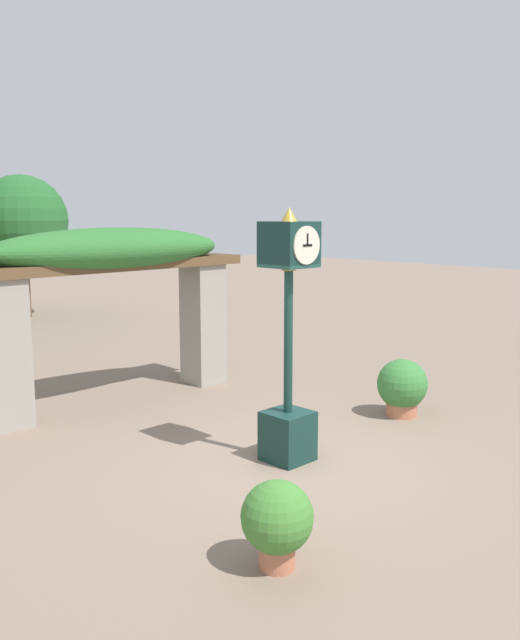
% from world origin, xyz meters
% --- Properties ---
extents(ground_plane, '(60.00, 60.00, 0.00)m').
position_xyz_m(ground_plane, '(0.00, 0.00, 0.00)').
color(ground_plane, '#7F6B5B').
extents(pedestal_clock, '(0.55, 0.60, 3.18)m').
position_xyz_m(pedestal_clock, '(0.08, 0.12, 1.52)').
color(pedestal_clock, '#14332D').
rests_on(pedestal_clock, ground).
extents(pergola, '(4.96, 1.21, 2.87)m').
position_xyz_m(pergola, '(0.00, 3.93, 2.09)').
color(pergola, gray).
rests_on(pergola, ground).
extents(potted_plant_near_left, '(0.77, 0.77, 0.89)m').
position_xyz_m(potted_plant_near_left, '(2.72, 0.18, 0.46)').
color(potted_plant_near_left, '#B26B4C').
rests_on(potted_plant_near_left, ground).
extents(potted_plant_near_right, '(0.65, 0.65, 0.80)m').
position_xyz_m(potted_plant_near_right, '(-1.91, -1.62, 0.45)').
color(potted_plant_near_right, '#B26B4C').
rests_on(potted_plant_near_right, ground).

